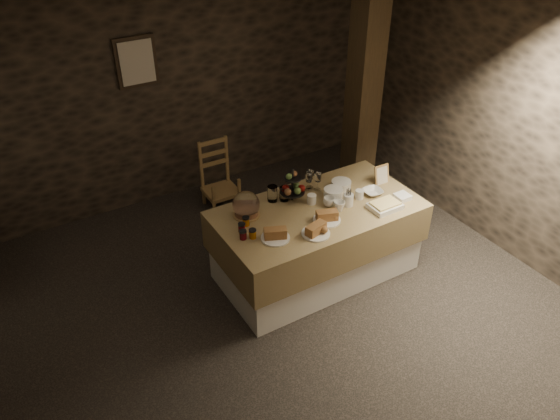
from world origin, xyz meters
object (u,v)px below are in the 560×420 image
chair (218,178)px  timber_column (363,99)px  buffet_table (317,237)px  fruit_stand (293,188)px

chair → timber_column: size_ratio=0.25×
buffet_table → timber_column: (1.24, 0.95, 0.85)m
buffet_table → fruit_stand: fruit_stand is taller
buffet_table → fruit_stand: bearing=115.4°
buffet_table → fruit_stand: (-0.12, 0.26, 0.47)m
chair → fruit_stand: 1.53m
buffet_table → chair: chair is taller
timber_column → fruit_stand: timber_column is taller
buffet_table → timber_column: timber_column is taller
buffet_table → fruit_stand: 0.55m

